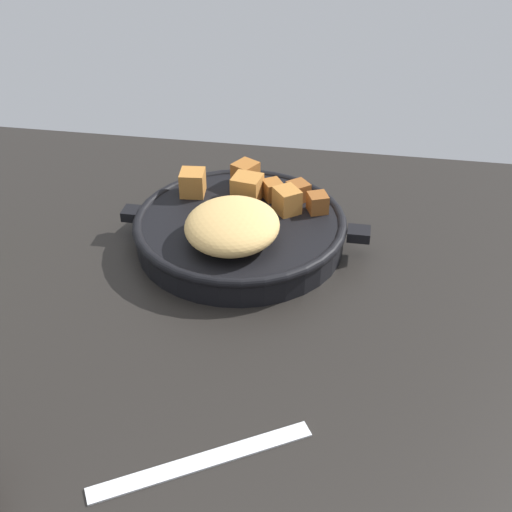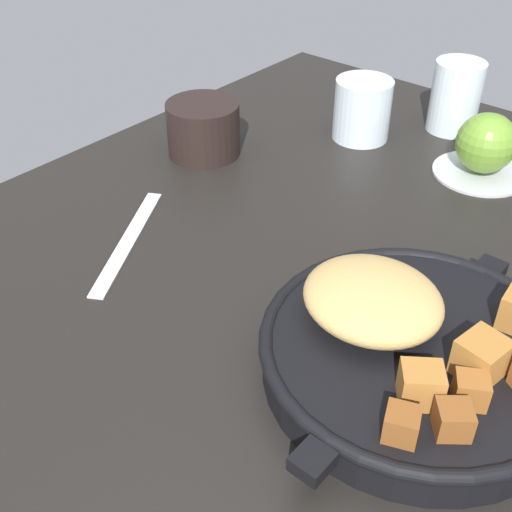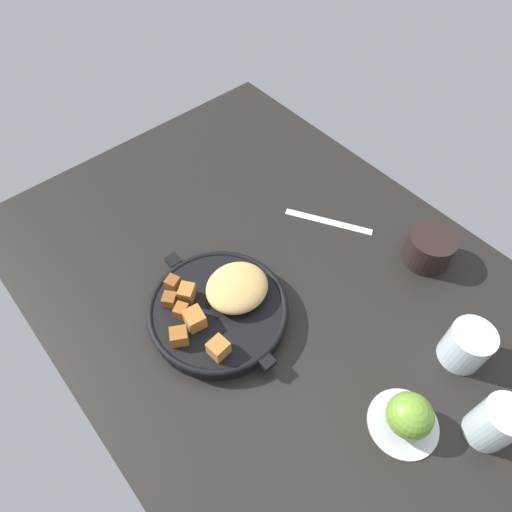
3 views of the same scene
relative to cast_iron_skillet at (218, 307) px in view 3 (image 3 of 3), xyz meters
The scene contains 8 objects.
ground_plane 12.91cm from the cast_iron_skillet, 88.11° to the left, with size 108.75×80.08×2.40cm, color black.
cast_iron_skillet is the anchor object (origin of this frame).
saucer_plate 36.13cm from the cast_iron_skillet, 15.97° to the left, with size 11.30×11.30×0.60cm, color #B7BABF.
red_apple 36.08cm from the cast_iron_skillet, 15.97° to the left, with size 7.15×7.15×7.15cm, color olive.
butter_knife 31.75cm from the cast_iron_skillet, 94.50° to the left, with size 18.91×1.60×0.36cm, color silver.
coffee_mug_dark 42.74cm from the cast_iron_skillet, 66.72° to the left, with size 9.17×9.17×6.70cm, color black.
water_glass_tall 47.47cm from the cast_iron_skillet, 22.99° to the left, with size 6.56×6.56×9.40cm, color silver.
water_glass_short 42.85cm from the cast_iron_skillet, 38.33° to the left, with size 7.46×7.46×7.88cm, color silver.
Camera 3 is at (35.16, -33.92, 73.57)cm, focal length 31.70 mm.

